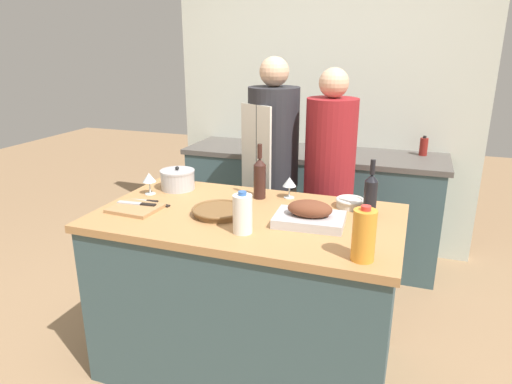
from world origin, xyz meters
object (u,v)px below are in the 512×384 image
at_px(stock_pot, 178,180).
at_px(condiment_bottle_short, 424,147).
at_px(wine_glass_right, 149,178).
at_px(condiment_bottle_tall, 261,144).
at_px(milk_jug, 243,214).
at_px(wine_bottle_green, 260,177).
at_px(wicker_basket, 219,211).
at_px(person_cook_aproned, 273,168).
at_px(mixing_bowl, 350,202).
at_px(condiment_bottle_extra, 323,142).
at_px(juice_jug, 364,235).
at_px(wine_glass_left, 289,183).
at_px(roasting_pan, 310,215).
at_px(knife_chef, 138,204).
at_px(knife_paring, 144,201).
at_px(knife_bread, 159,205).
at_px(cutting_board, 135,208).
at_px(person_cook_guest, 329,179).
at_px(wine_bottle_dark, 371,194).

height_order(stock_pot, condiment_bottle_short, condiment_bottle_short).
relative_size(wine_glass_right, condiment_bottle_tall, 0.91).
relative_size(milk_jug, wine_bottle_green, 0.64).
height_order(wicker_basket, person_cook_aproned, person_cook_aproned).
distance_m(mixing_bowl, condiment_bottle_extra, 1.40).
bearing_deg(condiment_bottle_tall, juice_jug, -58.73).
relative_size(juice_jug, wine_glass_left, 1.90).
xyz_separation_m(roasting_pan, person_cook_aproned, (-0.47, 0.88, -0.03)).
bearing_deg(knife_chef, wicker_basket, 5.80).
bearing_deg(person_cook_aproned, condiment_bottle_extra, 102.55).
bearing_deg(knife_paring, knife_bread, -12.66).
relative_size(knife_paring, person_cook_aproned, 0.10).
xyz_separation_m(cutting_board, condiment_bottle_extra, (0.63, 1.75, 0.05)).
relative_size(roasting_pan, condiment_bottle_tall, 2.49).
bearing_deg(person_cook_guest, cutting_board, -110.27).
relative_size(juice_jug, knife_chef, 1.05).
height_order(wine_glass_left, condiment_bottle_tall, condiment_bottle_tall).
bearing_deg(mixing_bowl, cutting_board, -158.12).
height_order(wine_bottle_green, knife_bread, wine_bottle_green).
xyz_separation_m(cutting_board, knife_paring, (-0.03, 0.13, -0.01)).
xyz_separation_m(stock_pot, milk_jug, (0.61, -0.49, 0.03)).
bearing_deg(stock_pot, person_cook_guest, 35.41).
bearing_deg(condiment_bottle_short, condiment_bottle_extra, -176.57).
bearing_deg(milk_jug, wine_glass_right, 154.03).
bearing_deg(condiment_bottle_short, knife_chef, -129.00).
relative_size(wicker_basket, stock_pot, 1.36).
height_order(knife_paring, person_cook_aproned, person_cook_aproned).
relative_size(wine_glass_left, person_cook_aproned, 0.07).
bearing_deg(mixing_bowl, juice_jug, -77.05).
height_order(cutting_board, wine_bottle_dark, wine_bottle_dark).
bearing_deg(juice_jug, knife_chef, 169.34).
bearing_deg(knife_paring, cutting_board, -76.29).
distance_m(roasting_pan, knife_bread, 0.83).
relative_size(roasting_pan, knife_paring, 2.00).
xyz_separation_m(milk_jug, person_cook_guest, (0.20, 1.06, -0.11)).
relative_size(cutting_board, juice_jug, 1.11).
bearing_deg(wine_glass_left, milk_jug, -96.99).
relative_size(roasting_pan, condiment_bottle_short, 2.27).
bearing_deg(condiment_bottle_tall, cutting_board, -97.12).
height_order(mixing_bowl, wine_glass_right, wine_glass_right).
bearing_deg(wine_bottle_green, person_cook_guest, 62.95).
xyz_separation_m(juice_jug, knife_paring, (-1.23, 0.32, -0.11)).
relative_size(juice_jug, person_cook_aproned, 0.14).
bearing_deg(condiment_bottle_short, knife_bread, -128.35).
distance_m(stock_pot, mixing_bowl, 1.02).
xyz_separation_m(roasting_pan, person_cook_guest, (-0.07, 0.86, -0.07)).
height_order(wine_bottle_dark, person_cook_aproned, person_cook_aproned).
bearing_deg(wine_bottle_dark, milk_jug, -141.22).
distance_m(wine_glass_left, person_cook_guest, 0.54).
height_order(wine_glass_right, condiment_bottle_tall, condiment_bottle_tall).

